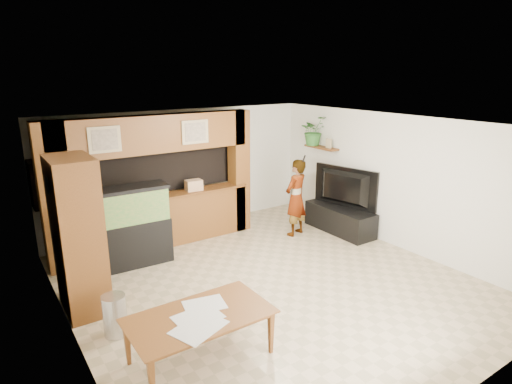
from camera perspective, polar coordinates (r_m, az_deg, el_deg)
floor at (r=7.23m, az=1.81°, el=-11.97°), size 6.50×6.50×0.00m
ceiling at (r=6.44m, az=2.01°, el=8.94°), size 6.50×6.50×0.00m
wall_back at (r=9.45m, az=-9.77°, el=2.94°), size 6.00×0.00×6.00m
wall_left at (r=5.62m, az=-23.90°, el=-7.25°), size 0.00×6.50×6.50m
wall_right at (r=8.77m, az=17.97°, el=1.38°), size 0.00×6.50×6.50m
partition at (r=8.55m, az=-13.83°, el=1.43°), size 4.20×0.99×2.60m
wall_clock at (r=6.39m, az=-25.91°, el=0.89°), size 0.05×0.25×0.25m
wall_shelf at (r=9.87m, az=8.71°, el=5.89°), size 0.25×0.90×0.04m
pantry_cabinet at (r=6.55m, az=-22.67°, el=-5.44°), size 0.57×0.93×2.27m
trash_can at (r=6.12m, az=-18.31°, el=-15.35°), size 0.31×0.31×0.57m
aquarium at (r=7.90m, az=-16.19°, el=-4.53°), size 1.31×0.49×1.45m
tv_stand at (r=9.47m, az=11.11°, el=-3.60°), size 0.60×1.62×0.54m
television at (r=9.26m, az=11.34°, el=0.51°), size 0.52×1.51×0.86m
photo_frame at (r=9.68m, az=9.66°, el=6.40°), size 0.04×0.16×0.21m
potted_plant at (r=9.98m, az=7.66°, el=8.11°), size 0.62×0.55×0.67m
person at (r=8.99m, az=5.34°, el=-0.76°), size 0.68×0.55×1.63m
microphone at (r=8.70m, az=6.41°, el=4.47°), size 0.03×0.09×0.15m
dining_table at (r=5.43m, az=-7.23°, el=-18.77°), size 1.70×0.95×0.60m
newspaper_a at (r=5.25m, az=-7.77°, el=-16.20°), size 0.56×0.42×0.01m
newspaper_b at (r=5.07m, az=-7.62°, el=-17.47°), size 0.70×0.60×0.01m
newspaper_c at (r=5.48m, az=-6.89°, el=-14.69°), size 0.56×0.46×0.01m
counter_box at (r=8.73m, az=-8.31°, el=0.91°), size 0.34×0.24×0.22m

